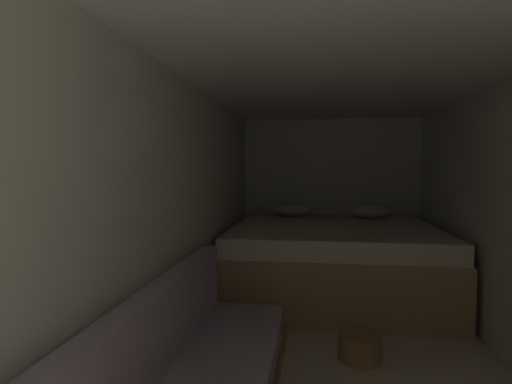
# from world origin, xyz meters

# --- Properties ---
(ground_plane) EXTENTS (7.51, 7.51, 0.00)m
(ground_plane) POSITION_xyz_m (0.00, 2.18, 0.00)
(ground_plane) COLOR beige
(wall_back) EXTENTS (2.33, 0.05, 1.98)m
(wall_back) POSITION_xyz_m (0.00, 4.96, 0.99)
(wall_back) COLOR silver
(wall_back) RESTS_ON ground
(wall_left) EXTENTS (0.05, 5.51, 1.98)m
(wall_left) POSITION_xyz_m (-1.14, 2.18, 0.99)
(wall_left) COLOR silver
(wall_left) RESTS_ON ground
(ceiling_slab) EXTENTS (2.33, 5.51, 0.05)m
(ceiling_slab) POSITION_xyz_m (0.00, 2.18, 2.00)
(ceiling_slab) COLOR white
(ceiling_slab) RESTS_ON wall_left
(bed) EXTENTS (2.11, 1.95, 0.90)m
(bed) POSITION_xyz_m (0.00, 3.93, 0.38)
(bed) COLOR tan
(bed) RESTS_ON ground
(wicker_basket) EXTENTS (0.30, 0.30, 0.18)m
(wicker_basket) POSITION_xyz_m (0.12, 2.48, 0.09)
(wicker_basket) COLOR olive
(wicker_basket) RESTS_ON ground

